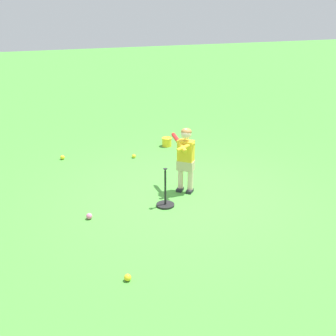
# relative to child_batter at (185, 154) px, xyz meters

# --- Properties ---
(ground_plane) EXTENTS (40.00, 40.00, 0.00)m
(ground_plane) POSITION_rel_child_batter_xyz_m (-0.16, 0.08, -0.65)
(ground_plane) COLOR #479338
(child_batter) EXTENTS (0.64, 0.35, 1.08)m
(child_batter) POSITION_rel_child_batter_xyz_m (0.00, 0.00, 0.00)
(child_batter) COLOR #232328
(child_batter) RESTS_ON ground
(play_ball_near_batter) EXTENTS (0.09, 0.09, 0.09)m
(play_ball_near_batter) POSITION_rel_child_batter_xyz_m (-0.47, 1.65, -0.61)
(play_ball_near_batter) COLOR pink
(play_ball_near_batter) RESTS_ON ground
(play_ball_center_lawn) EXTENTS (0.09, 0.09, 0.09)m
(play_ball_center_lawn) POSITION_rel_child_batter_xyz_m (2.14, 1.77, -0.61)
(play_ball_center_lawn) COLOR yellow
(play_ball_center_lawn) RESTS_ON ground
(play_ball_far_left) EXTENTS (0.08, 0.08, 0.08)m
(play_ball_far_left) POSITION_rel_child_batter_xyz_m (-2.09, 1.46, -0.61)
(play_ball_far_left) COLOR yellow
(play_ball_far_left) RESTS_ON ground
(play_ball_far_right) EXTENTS (0.08, 0.08, 0.08)m
(play_ball_far_right) POSITION_rel_child_batter_xyz_m (1.78, 0.42, -0.61)
(play_ball_far_right) COLOR yellow
(play_ball_far_right) RESTS_ON ground
(batting_tee) EXTENTS (0.28, 0.28, 0.62)m
(batting_tee) POSITION_rel_child_batter_xyz_m (-0.42, 0.47, -0.55)
(batting_tee) COLOR black
(batting_tee) RESTS_ON ground
(toy_bucket) EXTENTS (0.22, 0.22, 0.19)m
(toy_bucket) POSITION_rel_child_batter_xyz_m (2.26, -0.42, -0.55)
(toy_bucket) COLOR yellow
(toy_bucket) RESTS_ON ground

